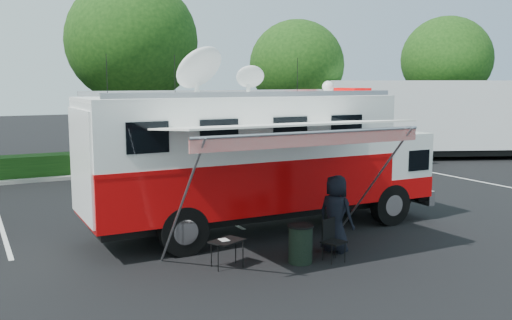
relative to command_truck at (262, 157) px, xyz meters
The scene contains 10 objects.
ground_plane 2.04m from the command_truck, ahead, with size 120.00×120.00×0.00m, color black.
back_border 13.30m from the command_truck, 84.56° to the left, with size 60.00×6.14×8.87m.
stall_lines 3.65m from the command_truck, 97.85° to the left, with size 24.12×5.50×0.01m.
command_truck is the anchor object (origin of this frame).
awning 3.14m from the command_truck, 107.43° to the right, with size 5.42×2.79×3.27m.
person 3.37m from the command_truck, 76.22° to the right, with size 0.92×0.60×1.88m, color black.
folding_table 3.61m from the command_truck, 131.53° to the right, with size 0.87×0.75×0.62m.
folding_chair 3.45m from the command_truck, 87.12° to the right, with size 0.58×0.61×0.96m.
trash_bin 3.40m from the command_truck, 100.97° to the right, with size 0.59×0.59×0.88m.
semi_trailer 18.16m from the command_truck, 28.16° to the left, with size 13.48×7.67×4.14m.
Camera 1 is at (-7.36, -13.62, 4.11)m, focal length 40.00 mm.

